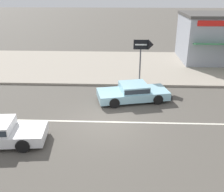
# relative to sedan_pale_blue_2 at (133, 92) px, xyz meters

# --- Properties ---
(ground_plane) EXTENTS (160.00, 160.00, 0.00)m
(ground_plane) POSITION_rel_sedan_pale_blue_2_xyz_m (-1.45, -2.90, -0.53)
(ground_plane) COLOR #544F47
(lane_centre_stripe) EXTENTS (50.40, 0.14, 0.01)m
(lane_centre_stripe) POSITION_rel_sedan_pale_blue_2_xyz_m (-1.45, -2.90, -0.53)
(lane_centre_stripe) COLOR silver
(lane_centre_stripe) RESTS_ON ground
(kerb_strip) EXTENTS (68.00, 10.00, 0.15)m
(kerb_strip) POSITION_rel_sedan_pale_blue_2_xyz_m (-1.45, 7.40, -0.46)
(kerb_strip) COLOR #9E9384
(kerb_strip) RESTS_ON ground
(sedan_pale_blue_2) EXTENTS (4.66, 2.73, 1.06)m
(sedan_pale_blue_2) POSITION_rel_sedan_pale_blue_2_xyz_m (0.00, 0.00, 0.00)
(sedan_pale_blue_2) COLOR #93C6D6
(sedan_pale_blue_2) RESTS_ON ground
(arrow_signboard) EXTENTS (1.38, 0.73, 3.02)m
(arrow_signboard) POSITION_rel_sedan_pale_blue_2_xyz_m (1.07, 3.16, 2.14)
(arrow_signboard) COLOR #4C4C51
(arrow_signboard) RESTS_ON kerb_strip
(shopfront_mid_block) EXTENTS (6.98, 6.29, 4.18)m
(shopfront_mid_block) POSITION_rel_sedan_pale_blue_2_xyz_m (8.15, 9.61, 1.71)
(shopfront_mid_block) COLOR #999EA8
(shopfront_mid_block) RESTS_ON kerb_strip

